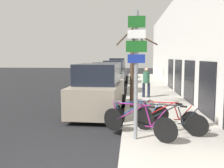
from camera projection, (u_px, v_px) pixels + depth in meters
The scene contains 15 objects.
ground_plane at pixel (110, 97), 15.29m from camera, with size 80.00×80.00×0.00m, color black.
sidewalk_curb at pixel (149, 90), 17.86m from camera, with size 3.20×32.00×0.15m.
building_facade at pixel (175, 46), 17.31m from camera, with size 0.23×32.00×6.50m.
signpost at pixel (136, 69), 6.79m from camera, with size 0.56×0.12×3.53m.
bicycle_0 at pixel (137, 123), 7.18m from camera, with size 2.07×1.43×0.98m.
bicycle_1 at pixel (170, 121), 7.50m from camera, with size 2.09×0.86×0.90m.
bicycle_2 at pixel (166, 117), 8.02m from camera, with size 2.02×0.95×0.88m.
bicycle_3 at pixel (139, 115), 8.36m from camera, with size 2.10×0.77×0.85m.
parked_car_0 at pixel (98, 91), 10.77m from camera, with size 2.25×4.60×2.16m.
parked_car_1 at pixel (108, 79), 16.65m from camera, with size 2.19×4.85×2.09m.
parked_car_2 at pixel (115, 73), 22.60m from camera, with size 2.31×4.66×2.12m.
parked_car_3 at pixel (117, 70), 27.79m from camera, with size 2.09×4.32×2.30m.
pedestrian_near at pixel (146, 80), 14.19m from camera, with size 0.43×0.37×1.68m.
street_tree at pixel (133, 66), 11.29m from camera, with size 1.94×1.21×3.98m.
traffic_light at pixel (133, 50), 20.85m from camera, with size 0.20×0.30×4.50m.
Camera 1 is at (1.25, -3.86, 2.45)m, focal length 40.00 mm.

